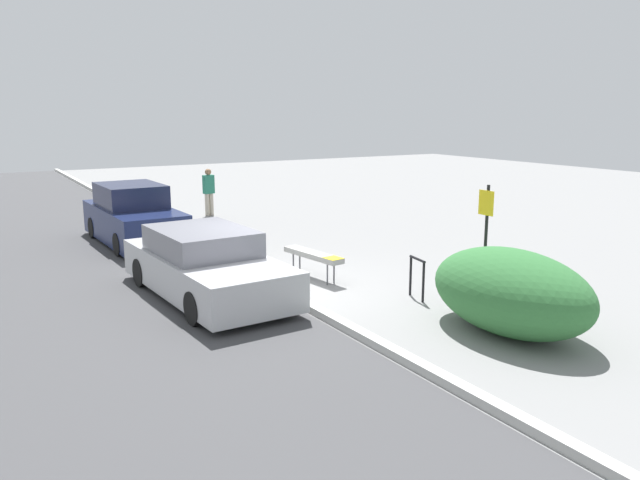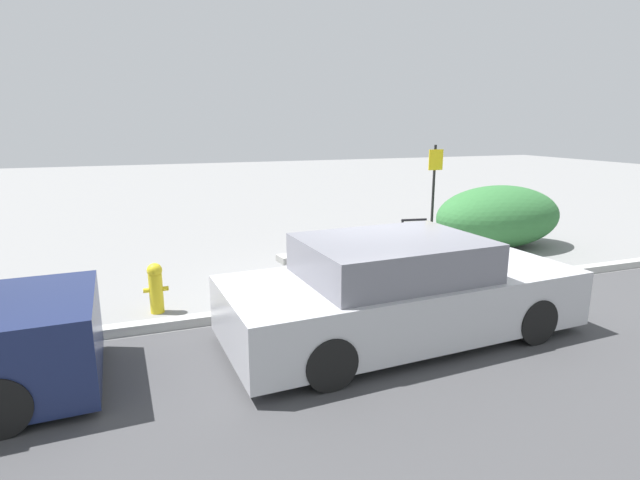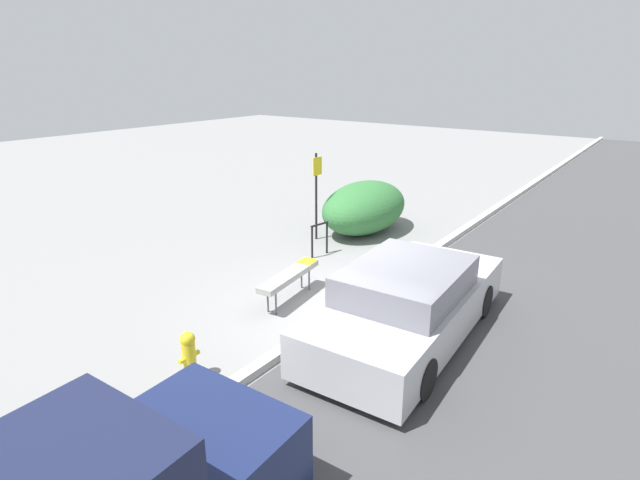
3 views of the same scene
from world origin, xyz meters
TOP-DOWN VIEW (x-y plane):
  - ground_plane at (0.00, 0.00)m, footprint 60.00×60.00m
  - curb at (0.00, 0.00)m, footprint 60.00×0.20m
  - bench at (-0.35, 1.17)m, footprint 1.80×0.56m
  - bike_rack at (2.00, 2.17)m, footprint 0.55×0.14m
  - sign_post at (2.97, 2.97)m, footprint 0.36×0.08m
  - fire_hydrant at (-3.24, 0.68)m, footprint 0.36×0.22m
  - shrub_hedge at (4.26, 2.28)m, footprint 3.06×1.89m
  - parked_car_near at (-0.27, -1.33)m, footprint 4.76×2.12m

SIDE VIEW (x-z plane):
  - ground_plane at x=0.00m, z-range 0.00..0.00m
  - curb at x=0.00m, z-range 0.00..0.13m
  - fire_hydrant at x=-3.24m, z-range 0.03..0.79m
  - bike_rack at x=2.00m, z-range 0.09..0.91m
  - bench at x=-0.35m, z-range 0.22..0.82m
  - parked_car_near at x=-0.27m, z-range -0.05..1.30m
  - shrub_hedge at x=4.26m, z-range 0.00..1.41m
  - sign_post at x=2.97m, z-range 0.23..2.53m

